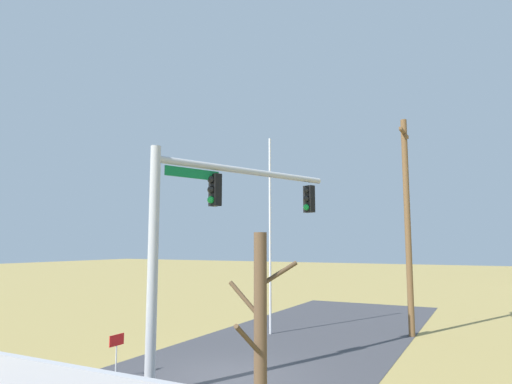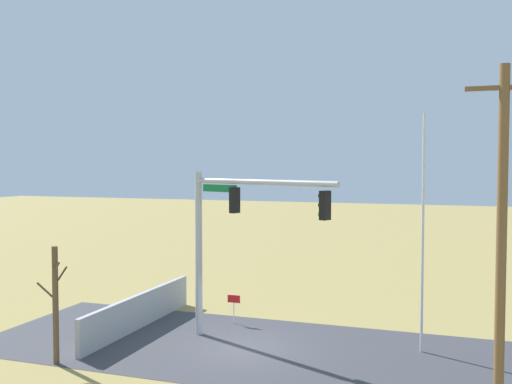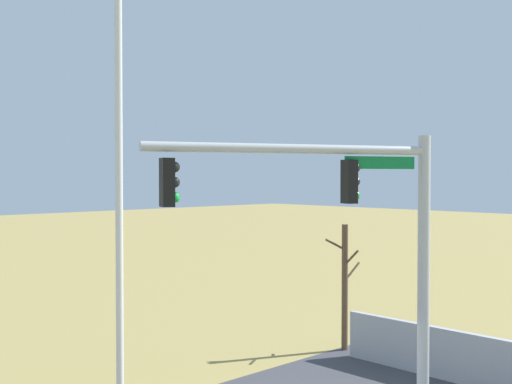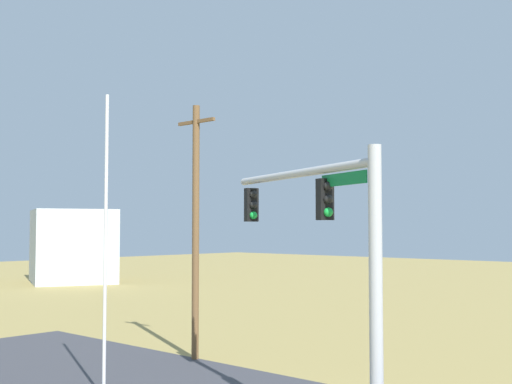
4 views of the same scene
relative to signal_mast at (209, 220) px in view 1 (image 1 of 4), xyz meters
The scene contains 7 objects.
ground_plane 4.59m from the signal_mast, 155.53° to the left, with size 160.00×160.00×0.00m, color #9E894C.
road_surface 6.53m from the signal_mast, behind, with size 28.00×8.00×0.01m, color #3D3D42.
signal_mast is the anchor object (origin of this frame).
flagpole 7.00m from the signal_mast, 169.23° to the right, with size 0.10×0.10×8.60m, color silver.
utility_pole 10.05m from the signal_mast, 155.34° to the left, with size 1.90×0.26×9.33m.
bare_tree 6.73m from the signal_mast, 40.61° to the left, with size 1.27×1.02×4.02m.
open_sign 4.53m from the signal_mast, 70.99° to the right, with size 0.56×0.04×1.22m.
Camera 1 is at (11.58, 6.87, 3.83)m, focal length 31.17 mm.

